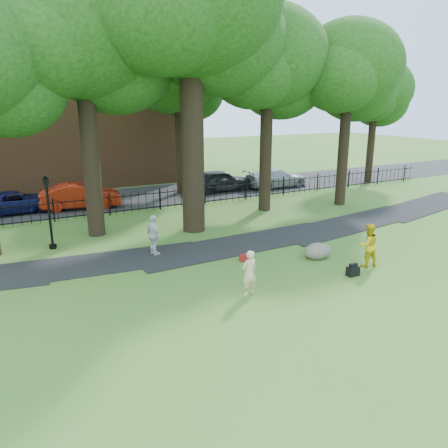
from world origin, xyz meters
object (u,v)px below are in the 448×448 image
big_tree (192,11)px  woman (249,273)px  boulder (318,250)px  lamppost (49,214)px  man (368,245)px  red_sedan (81,196)px

big_tree → woman: big_tree is taller
big_tree → boulder: (2.73, -6.20, -9.80)m
lamppost → boulder: bearing=-16.1°
boulder → man: bearing=-55.7°
big_tree → man: (3.83, -7.82, -9.28)m
woman → lamppost: lamppost is taller
boulder → lamppost: 11.56m
man → boulder: 2.03m
big_tree → boulder: size_ratio=12.14×
man → lamppost: 13.36m
big_tree → man: size_ratio=8.34×
man → boulder: bearing=-43.7°
lamppost → red_sedan: lamppost is taller
big_tree → lamppost: big_tree is taller
woman → man: bearing=173.2°
big_tree → lamppost: 10.94m
boulder → red_sedan: size_ratio=0.25×
man → red_sedan: man is taller
man → lamppost: bearing=-25.0°
lamppost → big_tree: bearing=16.0°
big_tree → woman: (-1.64, -7.96, -9.36)m
woman → red_sedan: (-2.61, 15.33, -0.00)m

